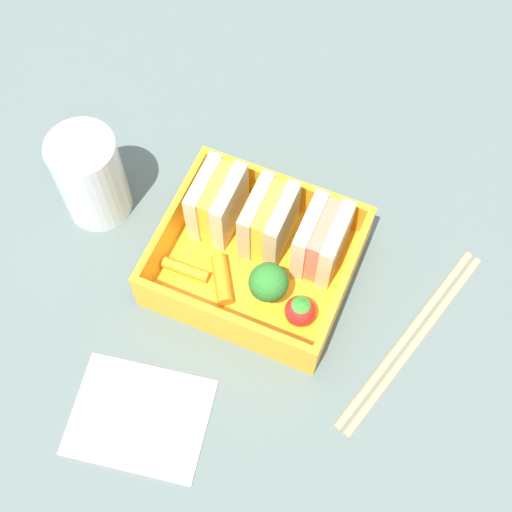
# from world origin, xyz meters

# --- Properties ---
(ground_plane) EXTENTS (1.20, 1.20, 0.02)m
(ground_plane) POSITION_xyz_m (0.00, 0.00, -0.01)
(ground_plane) COLOR #51605D
(bento_tray) EXTENTS (0.16, 0.14, 0.01)m
(bento_tray) POSITION_xyz_m (0.00, 0.00, 0.01)
(bento_tray) COLOR #F5A61E
(bento_tray) RESTS_ON ground_plane
(bento_rim) EXTENTS (0.16, 0.14, 0.04)m
(bento_rim) POSITION_xyz_m (0.00, 0.00, 0.03)
(bento_rim) COLOR #F5A61E
(bento_rim) RESTS_ON bento_tray
(sandwich_left) EXTENTS (0.03, 0.06, 0.06)m
(sandwich_left) POSITION_xyz_m (-0.05, 0.03, 0.04)
(sandwich_left) COLOR beige
(sandwich_left) RESTS_ON bento_tray
(sandwich_center_left) EXTENTS (0.03, 0.06, 0.06)m
(sandwich_center_left) POSITION_xyz_m (0.00, 0.03, 0.04)
(sandwich_center_left) COLOR tan
(sandwich_center_left) RESTS_ON bento_tray
(sandwich_center) EXTENTS (0.03, 0.06, 0.06)m
(sandwich_center) POSITION_xyz_m (0.05, 0.03, 0.04)
(sandwich_center) COLOR beige
(sandwich_center) RESTS_ON bento_tray
(carrot_stick_far_left) EXTENTS (0.05, 0.01, 0.01)m
(carrot_stick_far_left) POSITION_xyz_m (-0.05, -0.03, 0.02)
(carrot_stick_far_left) COLOR orange
(carrot_stick_far_left) RESTS_ON bento_tray
(carrot_stick_left) EXTENTS (0.03, 0.04, 0.01)m
(carrot_stick_left) POSITION_xyz_m (-0.02, -0.03, 0.02)
(carrot_stick_left) COLOR orange
(carrot_stick_left) RESTS_ON bento_tray
(broccoli_floret) EXTENTS (0.03, 0.03, 0.05)m
(broccoli_floret) POSITION_xyz_m (0.02, -0.02, 0.04)
(broccoli_floret) COLOR #90CA59
(broccoli_floret) RESTS_ON bento_tray
(strawberry_far_left) EXTENTS (0.03, 0.03, 0.03)m
(strawberry_far_left) POSITION_xyz_m (0.05, -0.03, 0.03)
(strawberry_far_left) COLOR red
(strawberry_far_left) RESTS_ON bento_tray
(chopstick_pair) EXTENTS (0.07, 0.20, 0.01)m
(chopstick_pair) POSITION_xyz_m (0.15, -0.01, 0.00)
(chopstick_pair) COLOR tan
(chopstick_pair) RESTS_ON ground_plane
(drinking_glass) EXTENTS (0.06, 0.06, 0.09)m
(drinking_glass) POSITION_xyz_m (-0.16, 0.01, 0.05)
(drinking_glass) COLOR white
(drinking_glass) RESTS_ON ground_plane
(folded_napkin) EXTENTS (0.12, 0.10, 0.00)m
(folded_napkin) POSITION_xyz_m (-0.03, -0.16, 0.00)
(folded_napkin) COLOR silver
(folded_napkin) RESTS_ON ground_plane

